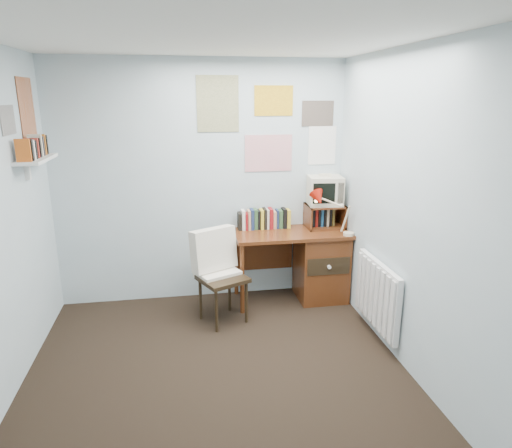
% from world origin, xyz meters
% --- Properties ---
extents(ground, '(3.50, 3.50, 0.00)m').
position_xyz_m(ground, '(0.00, 0.00, 0.00)').
color(ground, black).
rests_on(ground, ground).
extents(back_wall, '(3.00, 0.02, 2.50)m').
position_xyz_m(back_wall, '(0.00, 1.75, 1.25)').
color(back_wall, silver).
rests_on(back_wall, ground).
extents(right_wall, '(0.02, 3.50, 2.50)m').
position_xyz_m(right_wall, '(1.50, 0.00, 1.25)').
color(right_wall, silver).
rests_on(right_wall, ground).
extents(ceiling, '(3.00, 3.50, 0.02)m').
position_xyz_m(ceiling, '(0.00, 0.00, 2.50)').
color(ceiling, white).
rests_on(ceiling, back_wall).
extents(desk, '(1.20, 0.55, 0.76)m').
position_xyz_m(desk, '(1.17, 1.48, 0.41)').
color(desk, '#5F2F15').
rests_on(desk, ground).
extents(desk_chair, '(0.59, 0.58, 0.88)m').
position_xyz_m(desk_chair, '(0.13, 1.11, 0.44)').
color(desk_chair, black).
rests_on(desk_chair, ground).
extents(desk_lamp, '(0.33, 0.30, 0.40)m').
position_xyz_m(desk_lamp, '(1.44, 1.26, 0.96)').
color(desk_lamp, '#B0190B').
rests_on(desk_lamp, desk).
extents(tv_riser, '(0.40, 0.30, 0.25)m').
position_xyz_m(tv_riser, '(1.29, 1.59, 0.89)').
color(tv_riser, '#5F2F15').
rests_on(tv_riser, desk).
extents(crt_tv, '(0.38, 0.35, 0.33)m').
position_xyz_m(crt_tv, '(1.28, 1.61, 1.18)').
color(crt_tv, beige).
rests_on(crt_tv, tv_riser).
extents(book_row, '(0.60, 0.14, 0.22)m').
position_xyz_m(book_row, '(0.66, 1.66, 0.87)').
color(book_row, '#5F2F15').
rests_on(book_row, desk).
extents(radiator, '(0.09, 0.80, 0.60)m').
position_xyz_m(radiator, '(1.46, 0.55, 0.42)').
color(radiator, white).
rests_on(radiator, right_wall).
extents(wall_shelf, '(0.20, 0.62, 0.24)m').
position_xyz_m(wall_shelf, '(-1.40, 1.10, 1.62)').
color(wall_shelf, white).
rests_on(wall_shelf, left_wall).
extents(posters_back, '(1.20, 0.01, 0.90)m').
position_xyz_m(posters_back, '(0.70, 1.74, 1.85)').
color(posters_back, white).
rests_on(posters_back, back_wall).
extents(posters_left, '(0.01, 0.70, 0.60)m').
position_xyz_m(posters_left, '(-1.49, 1.10, 2.00)').
color(posters_left, white).
rests_on(posters_left, left_wall).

